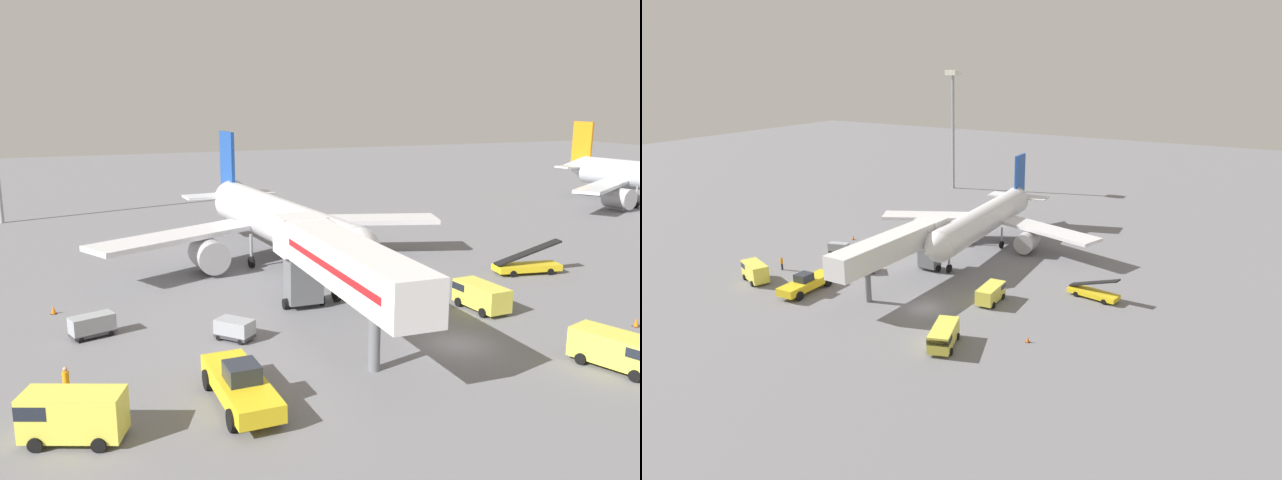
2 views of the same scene
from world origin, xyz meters
TOP-DOWN VIEW (x-y plane):
  - ground_plane at (0.00, 0.00)m, footprint 300.00×300.00m
  - airplane_at_gate at (-4.61, 22.82)m, footprint 33.99×35.87m
  - jet_bridge at (-6.60, 4.00)m, footprint 3.60×19.60m
  - pushback_tug at (-14.91, -3.09)m, footprint 2.75×7.55m
  - belt_loader_truck at (15.14, 12.19)m, footprint 6.14×2.83m
  - service_van_rear_right at (-22.98, -3.70)m, footprint 4.92×3.47m
  - service_van_outer_left at (5.39, 5.31)m, footprint 2.43×4.59m
  - service_van_outer_right at (6.48, -6.68)m, footprint 3.60×5.50m
  - baggage_cart_near_center at (-21.40, 9.85)m, footprint 3.03×2.07m
  - baggage_cart_mid_left at (-12.90, 6.00)m, footprint 2.60×2.70m
  - ground_crew_worker_foreground at (-23.11, 0.80)m, footprint 0.36×0.36m
  - safety_cone_alpha at (13.12, -1.73)m, footprint 0.40×0.40m
  - safety_cone_bravo at (-23.79, 15.77)m, footprint 0.42×0.42m

SIDE VIEW (x-z plane):
  - ground_plane at x=0.00m, z-range 0.00..0.00m
  - safety_cone_alpha at x=13.12m, z-range 0.00..0.60m
  - safety_cone_bravo at x=-23.79m, z-range 0.00..0.64m
  - belt_loader_truck at x=15.14m, z-range -0.72..2.22m
  - baggage_cart_mid_left at x=-12.90m, z-range 0.08..1.43m
  - baggage_cart_near_center at x=-21.40m, z-range 0.08..1.56m
  - ground_crew_worker_foreground at x=-23.11m, z-range 0.05..1.86m
  - pushback_tug at x=-14.91m, z-range -0.10..2.28m
  - service_van_outer_left at x=5.39m, z-range 0.15..2.11m
  - service_van_outer_right at x=6.48m, z-range 0.15..2.20m
  - service_van_rear_right at x=-22.98m, z-range 0.16..2.53m
  - airplane_at_gate at x=-4.61m, z-range -1.68..9.96m
  - jet_bridge at x=-6.60m, z-range 1.67..8.48m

